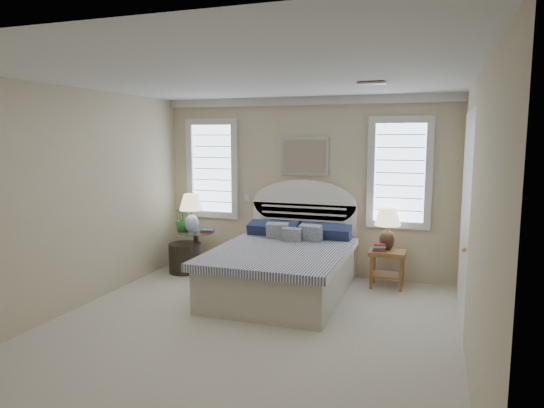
{
  "coord_description": "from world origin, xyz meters",
  "views": [
    {
      "loc": [
        1.93,
        -4.64,
        2.1
      ],
      "look_at": [
        -0.02,
        1.0,
        1.28
      ],
      "focal_mm": 32.0,
      "sensor_mm": 36.0,
      "label": 1
    }
  ],
  "objects": [
    {
      "name": "books_left",
      "position": [
        -1.43,
        2.02,
        0.66
      ],
      "size": [
        0.23,
        0.19,
        0.05
      ],
      "rotation": [
        0.0,
        0.0,
        0.23
      ],
      "color": "maroon",
      "rests_on": "side_table_left"
    },
    {
      "name": "lamp_right",
      "position": [
        1.28,
        2.24,
        0.89
      ],
      "size": [
        0.47,
        0.47,
        0.6
      ],
      "rotation": [
        0.0,
        0.0,
        0.33
      ],
      "color": "black",
      "rests_on": "nightstand_right"
    },
    {
      "name": "painting",
      "position": [
        0.0,
        2.46,
        1.82
      ],
      "size": [
        0.74,
        0.04,
        0.58
      ],
      "primitive_type": "cube",
      "color": "silver",
      "rests_on": "wall_back"
    },
    {
      "name": "bed",
      "position": [
        0.0,
        1.46,
        0.39
      ],
      "size": [
        1.72,
        2.28,
        1.47
      ],
      "color": "#B5B39F",
      "rests_on": "floor"
    },
    {
      "name": "lamp_left",
      "position": [
        -1.7,
        2.01,
        1.0
      ],
      "size": [
        0.37,
        0.37,
        0.61
      ],
      "rotation": [
        0.0,
        0.0,
        -0.0
      ],
      "color": "white",
      "rests_on": "side_table_left"
    },
    {
      "name": "switch_plate",
      "position": [
        -0.95,
        2.48,
        1.15
      ],
      "size": [
        0.08,
        0.01,
        0.12
      ],
      "primitive_type": "cube",
      "color": "silver",
      "rests_on": "wall_back"
    },
    {
      "name": "potted_plant",
      "position": [
        -1.85,
        2.0,
        0.84
      ],
      "size": [
        0.29,
        0.29,
        0.43
      ],
      "primitive_type": "imported",
      "rotation": [
        0.0,
        0.0,
        -0.23
      ],
      "color": "#347D32",
      "rests_on": "side_table_left"
    },
    {
      "name": "nightstand_right",
      "position": [
        1.3,
        2.15,
        0.39
      ],
      "size": [
        0.5,
        0.4,
        0.53
      ],
      "color": "olive",
      "rests_on": "floor"
    },
    {
      "name": "books_right",
      "position": [
        1.19,
        2.1,
        0.58
      ],
      "size": [
        0.2,
        0.16,
        0.1
      ],
      "rotation": [
        0.0,
        0.0,
        0.13
      ],
      "color": "maroon",
      "rests_on": "nightstand_right"
    },
    {
      "name": "wall_right",
      "position": [
        2.25,
        0.0,
        1.35
      ],
      "size": [
        0.02,
        5.0,
        2.7
      ],
      "primitive_type": "cube",
      "color": "#BEB18E",
      "rests_on": "floor"
    },
    {
      "name": "hvac_vent",
      "position": [
        1.2,
        0.8,
        2.68
      ],
      "size": [
        0.3,
        0.2,
        0.02
      ],
      "primitive_type": "cube",
      "color": "#B2B2B2",
      "rests_on": "ceiling"
    },
    {
      "name": "floor_pot",
      "position": [
        -1.77,
        1.91,
        0.23
      ],
      "size": [
        0.63,
        0.63,
        0.46
      ],
      "primitive_type": "cylinder",
      "rotation": [
        0.0,
        0.0,
        -0.3
      ],
      "color": "black",
      "rests_on": "floor"
    },
    {
      "name": "window_right",
      "position": [
        1.4,
        2.48,
        1.6
      ],
      "size": [
        0.9,
        0.06,
        1.6
      ],
      "primitive_type": "cube",
      "color": "silver",
      "rests_on": "wall_back"
    },
    {
      "name": "floor",
      "position": [
        0.0,
        0.0,
        0.0
      ],
      "size": [
        4.5,
        5.0,
        0.01
      ],
      "primitive_type": "cube",
      "color": "#B8B29D",
      "rests_on": "ground"
    },
    {
      "name": "window_left",
      "position": [
        -1.55,
        2.48,
        1.6
      ],
      "size": [
        0.9,
        0.06,
        1.6
      ],
      "primitive_type": "cube",
      "color": "silver",
      "rests_on": "wall_back"
    },
    {
      "name": "wall_left",
      "position": [
        -2.25,
        0.0,
        1.35
      ],
      "size": [
        0.02,
        5.0,
        2.7
      ],
      "primitive_type": "cube",
      "color": "#BEB18E",
      "rests_on": "floor"
    },
    {
      "name": "ceiling",
      "position": [
        0.0,
        0.0,
        2.7
      ],
      "size": [
        4.5,
        5.0,
        0.01
      ],
      "primitive_type": "cube",
      "color": "silver",
      "rests_on": "wall_back"
    },
    {
      "name": "crown_molding",
      "position": [
        0.0,
        2.46,
        2.64
      ],
      "size": [
        4.5,
        0.08,
        0.12
      ],
      "primitive_type": "cube",
      "color": "silver",
      "rests_on": "wall_back"
    },
    {
      "name": "wall_back",
      "position": [
        0.0,
        2.5,
        1.35
      ],
      "size": [
        4.5,
        0.02,
        2.7
      ],
      "primitive_type": "cube",
      "color": "#BEB18E",
      "rests_on": "floor"
    },
    {
      "name": "side_table_left",
      "position": [
        -1.65,
        2.05,
        0.39
      ],
      "size": [
        0.56,
        0.56,
        0.63
      ],
      "color": "black",
      "rests_on": "floor"
    },
    {
      "name": "closet_door",
      "position": [
        2.23,
        1.2,
        1.2
      ],
      "size": [
        0.02,
        1.8,
        2.4
      ],
      "primitive_type": "cube",
      "color": "white",
      "rests_on": "floor"
    }
  ]
}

